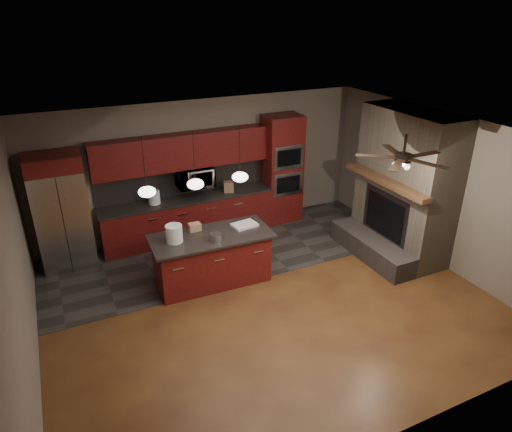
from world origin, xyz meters
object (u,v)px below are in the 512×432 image
paint_can (216,237)px  counter_bucket (154,197)px  paint_tray (244,225)px  cardboard_box (195,227)px  refrigerator (62,212)px  kitchen_island (212,258)px  microwave (195,177)px  counter_box (229,187)px  oven_tower (282,169)px  white_bucket (174,234)px

paint_can → counter_bucket: size_ratio=0.75×
paint_tray → cardboard_box: cardboard_box is taller
refrigerator → counter_bucket: refrigerator is taller
kitchen_island → cardboard_box: (-0.19, 0.29, 0.52)m
paint_can → paint_tray: paint_can is taller
microwave → refrigerator: bearing=-177.1°
counter_box → counter_bucket: bearing=-164.5°
paint_tray → counter_box: size_ratio=1.92×
kitchen_island → counter_bucket: size_ratio=8.01×
oven_tower → paint_can: oven_tower is taller
refrigerator → cardboard_box: (2.04, -1.43, -0.09)m
cardboard_box → counter_bucket: 1.55m
oven_tower → counter_box: bearing=-178.1°
microwave → paint_tray: 1.83m
kitchen_island → paint_can: bearing=-86.1°
oven_tower → microwave: bearing=178.3°
refrigerator → counter_bucket: 1.71m
microwave → kitchen_island: microwave is taller
kitchen_island → white_bucket: 0.87m
microwave → counter_box: microwave is taller
kitchen_island → paint_tray: paint_tray is taller
white_bucket → paint_can: (0.63, -0.25, -0.08)m
microwave → paint_tray: bearing=-79.9°
oven_tower → paint_can: bearing=-138.9°
cardboard_box → paint_can: bearing=-68.1°
oven_tower → counter_bucket: (-2.84, 0.01, -0.16)m
paint_can → counter_bucket: 2.09m
microwave → counter_box: size_ratio=3.29×
white_bucket → microwave: bearing=62.0°
paint_tray → counter_bucket: bearing=116.7°
paint_can → refrigerator: bearing=139.1°
oven_tower → refrigerator: size_ratio=1.10×
microwave → refrigerator: 2.58m
white_bucket → counter_box: 2.39m
oven_tower → cardboard_box: size_ratio=11.51×
paint_can → cardboard_box: 0.55m
counter_bucket → white_bucket: bearing=-93.2°
counter_bucket → kitchen_island: bearing=-73.8°
microwave → cardboard_box: microwave is taller
counter_bucket → counter_box: 1.56m
counter_box → paint_can: bearing=-100.2°
kitchen_island → white_bucket: bearing=178.4°
refrigerator → counter_box: 3.27m
paint_tray → cardboard_box: size_ratio=2.06×
refrigerator → kitchen_island: refrigerator is taller
microwave → cardboard_box: bearing=-108.9°
microwave → paint_tray: size_ratio=1.72×
kitchen_island → counter_box: bearing=61.1°
cardboard_box → counter_bucket: counter_bucket is taller
microwave → paint_can: bearing=-99.2°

